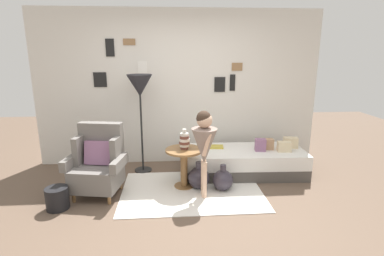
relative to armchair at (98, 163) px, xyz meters
The scene contains 17 objects.
ground_plane 1.42m from the armchair, 32.04° to the right, with size 12.00×12.00×0.00m, color brown.
gallery_wall 1.89m from the armchair, 47.00° to the left, with size 4.80×0.12×2.60m.
rug 1.35m from the armchair, ahead, with size 1.95×1.37×0.01m, color silver.
armchair is the anchor object (origin of this frame).
daybed 2.23m from the armchair, 13.96° to the left, with size 1.93×0.87×0.40m.
pillow_head 2.98m from the armchair, 11.27° to the left, with size 0.22×0.12×0.17m, color beige.
pillow_mid 2.78m from the armchair, ahead, with size 0.20×0.12×0.16m, color beige.
pillow_back 2.58m from the armchair, 12.07° to the left, with size 0.18×0.12×0.17m, color tan.
pillow_extra 2.44m from the armchair, 11.05° to the left, with size 0.16×0.12×0.19m, color gray.
side_table 1.18m from the armchair, ahead, with size 0.53×0.53×0.57m.
vase_striped 1.22m from the armchair, ahead, with size 0.15×0.15×0.29m.
floor_lamp 1.30m from the armchair, 55.45° to the left, with size 0.40×0.40×1.57m.
person_child 1.48m from the armchair, ahead, with size 0.34×0.34×1.19m.
book_on_daybed 1.85m from the armchair, 21.20° to the left, with size 0.22×0.16×0.03m, color gold.
demijohn_near 1.41m from the armchair, ahead, with size 0.31×0.31×0.40m.
demijohn_far 1.74m from the armchair, ahead, with size 0.29×0.29×0.38m.
magazine_basket 0.66m from the armchair, 137.36° to the right, with size 0.28×0.28×0.28m, color black.
Camera 1 is at (-0.17, -3.24, 1.93)m, focal length 28.30 mm.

